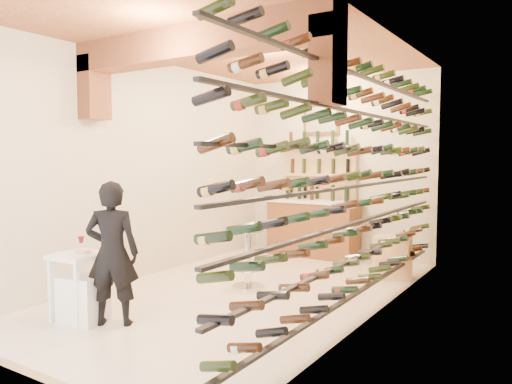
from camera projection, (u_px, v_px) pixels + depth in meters
ground at (244, 292)px, 6.44m from camera, size 6.00×6.00×0.00m
room_shell at (231, 118)px, 6.06m from camera, size 3.52×6.02×3.21m
wine_rack at (356, 177)px, 5.51m from camera, size 0.32×5.70×2.56m
back_counter at (313, 226)px, 8.79m from camera, size 1.70×0.62×1.29m
back_shelving at (319, 190)px, 8.94m from camera, size 1.40×0.31×2.73m
tasting_table at (79, 265)px, 5.30m from camera, size 0.53×0.53×0.89m
white_stool at (84, 299)px, 5.24m from camera, size 0.49×0.49×0.51m
person at (112, 253)px, 5.15m from camera, size 0.67×0.61×1.52m
chrome_barstool at (248, 252)px, 6.63m from camera, size 0.44×0.44×0.84m
crate_lower at (392, 267)px, 7.19m from camera, size 0.63×0.54×0.32m
crate_upper at (392, 246)px, 7.17m from camera, size 0.54×0.40×0.30m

